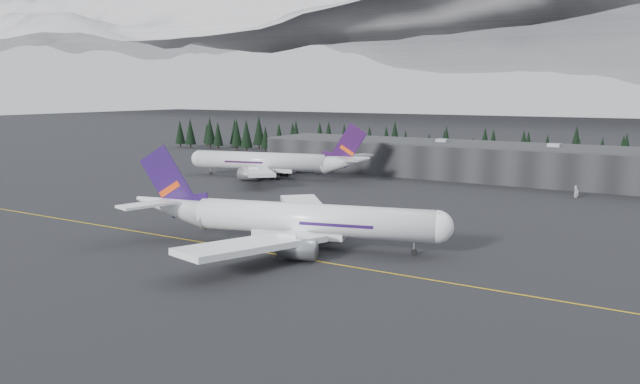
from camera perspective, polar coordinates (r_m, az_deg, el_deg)
The scene contains 8 objects.
ground at distance 125.86m, azimuth -4.75°, elevation -5.30°, with size 1400.00×1400.00×0.00m, color black.
taxiline at distance 124.30m, azimuth -5.29°, elevation -5.49°, with size 400.00×0.40×0.02m, color gold.
terminal at distance 236.02m, azimuth 13.36°, elevation 2.86°, with size 160.00×30.00×12.60m.
treeline at distance 271.20m, azimuth 15.80°, elevation 3.82°, with size 360.00×20.00×15.00m, color black.
jet_main at distance 127.75m, azimuth -3.14°, elevation -2.44°, with size 67.37×61.28×20.21m.
jet_parked at distance 227.78m, azimuth -4.02°, elevation 2.74°, with size 68.95×62.93×20.59m.
gse_vehicle_a at distance 238.45m, azimuth -0.23°, elevation 1.83°, with size 2.38×5.17×1.44m, color silver.
gse_vehicle_b at distance 199.98m, azimuth 22.38°, elevation -0.34°, with size 1.55×3.85×1.31m, color silver.
Camera 1 is at (71.84, -98.40, 31.60)m, focal length 35.00 mm.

